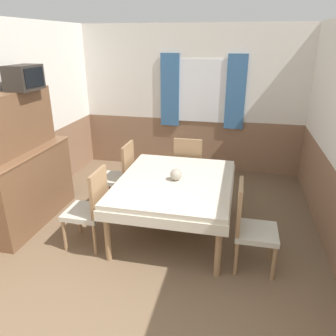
# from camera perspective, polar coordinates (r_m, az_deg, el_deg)

# --- Properties ---
(wall_back) EXTENTS (4.43, 0.10, 2.60)m
(wall_back) POSITION_cam_1_polar(r_m,az_deg,el_deg) (6.08, 4.10, 11.77)
(wall_back) COLOR white
(wall_back) RESTS_ON ground_plane
(wall_left) EXTENTS (0.05, 4.95, 2.60)m
(wall_left) POSITION_cam_1_polar(r_m,az_deg,el_deg) (4.79, -25.91, 6.81)
(wall_left) COLOR white
(wall_left) RESTS_ON ground_plane
(dining_table) EXTENTS (1.41, 1.70, 0.73)m
(dining_table) POSITION_cam_1_polar(r_m,az_deg,el_deg) (4.08, 1.25, -3.36)
(dining_table) COLOR beige
(dining_table) RESTS_ON ground_plane
(chair_right_near) EXTENTS (0.44, 0.44, 0.98)m
(chair_right_near) POSITION_cam_1_polar(r_m,az_deg,el_deg) (3.62, 14.06, -9.54)
(chair_right_near) COLOR #93704C
(chair_right_near) RESTS_ON ground_plane
(chair_left_near) EXTENTS (0.44, 0.44, 0.98)m
(chair_left_near) POSITION_cam_1_polar(r_m,az_deg,el_deg) (3.97, -13.39, -6.56)
(chair_left_near) COLOR #93704C
(chair_left_near) RESTS_ON ground_plane
(chair_head_window) EXTENTS (0.44, 0.44, 0.98)m
(chair_head_window) POSITION_cam_1_polar(r_m,az_deg,el_deg) (5.08, 3.60, 0.43)
(chair_head_window) COLOR #93704C
(chair_head_window) RESTS_ON ground_plane
(chair_left_far) EXTENTS (0.44, 0.44, 0.98)m
(chair_left_far) POSITION_cam_1_polar(r_m,az_deg,el_deg) (4.81, -8.25, -1.02)
(chair_left_far) COLOR #93704C
(chair_left_far) RESTS_ON ground_plane
(sideboard) EXTENTS (0.46, 1.51, 1.75)m
(sideboard) POSITION_cam_1_polar(r_m,az_deg,el_deg) (4.66, -23.64, -0.44)
(sideboard) COLOR brown
(sideboard) RESTS_ON ground_plane
(tv) EXTENTS (0.29, 0.46, 0.30)m
(tv) POSITION_cam_1_polar(r_m,az_deg,el_deg) (4.54, -23.76, 14.21)
(tv) COLOR #2D2823
(tv) RESTS_ON sideboard
(vase) EXTENTS (0.15, 0.15, 0.15)m
(vase) POSITION_cam_1_polar(r_m,az_deg,el_deg) (4.00, 1.40, -1.15)
(vase) COLOR #A39989
(vase) RESTS_ON dining_table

